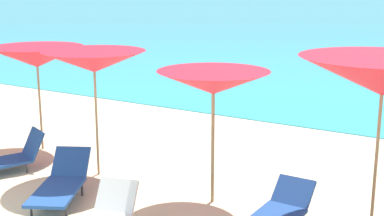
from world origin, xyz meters
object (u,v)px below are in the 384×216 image
object	(u,v)px
umbrella_4	(94,62)
umbrella_6	(383,76)
lounge_chair_4	(61,182)
lounge_chair_11	(278,212)
lounge_chair_8	(10,156)
umbrella_5	(213,83)
umbrella_3	(37,57)

from	to	relation	value
umbrella_4	umbrella_6	size ratio (longest dim) A/B	0.92
lounge_chair_4	lounge_chair_11	world-z (taller)	lounge_chair_4
umbrella_4	lounge_chair_8	xyz separation A→B (m)	(-1.46, -0.71, -1.75)
lounge_chair_11	umbrella_5	bearing A→B (deg)	163.09
umbrella_3	lounge_chair_8	xyz separation A→B (m)	(0.54, -1.26, -1.63)
lounge_chair_11	umbrella_4	bearing A→B (deg)	174.36
umbrella_3	umbrella_6	distance (m)	6.72
lounge_chair_11	umbrella_3	bearing A→B (deg)	171.16
umbrella_4	lounge_chair_4	world-z (taller)	umbrella_4
umbrella_4	umbrella_5	size ratio (longest dim) A/B	1.07
umbrella_5	lounge_chair_4	distance (m)	2.86
umbrella_5	umbrella_4	bearing A→B (deg)	179.80
lounge_chair_11	lounge_chair_4	bearing A→B (deg)	-165.52
umbrella_6	lounge_chair_4	distance (m)	5.02
umbrella_4	lounge_chair_8	distance (m)	2.39
umbrella_3	lounge_chair_11	bearing A→B (deg)	-9.81
umbrella_5	lounge_chair_4	xyz separation A→B (m)	(-2.04, -1.21, -1.59)
umbrella_6	lounge_chair_8	world-z (taller)	umbrella_6
umbrella_5	umbrella_6	xyz separation A→B (m)	(2.37, 0.30, 0.27)
umbrella_3	lounge_chair_8	bearing A→B (deg)	-66.96
lounge_chair_11	umbrella_6	bearing A→B (deg)	33.91
umbrella_5	lounge_chair_11	bearing A→B (deg)	-17.88
umbrella_3	lounge_chair_8	distance (m)	2.13
umbrella_4	umbrella_3	bearing A→B (deg)	164.55
umbrella_5	lounge_chair_4	size ratio (longest dim) A/B	1.21
lounge_chair_8	lounge_chair_4	bearing A→B (deg)	7.24
umbrella_5	lounge_chair_8	world-z (taller)	umbrella_5
umbrella_5	lounge_chair_11	distance (m)	2.10
lounge_chair_4	umbrella_3	bearing A→B (deg)	115.01
umbrella_5	lounge_chair_8	bearing A→B (deg)	-169.52
umbrella_6	lounge_chair_11	size ratio (longest dim) A/B	1.63
lounge_chair_4	lounge_chair_11	bearing A→B (deg)	-13.95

